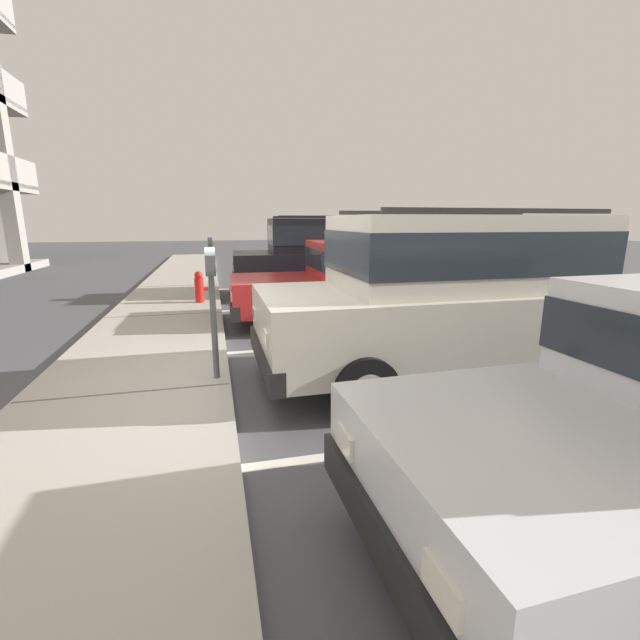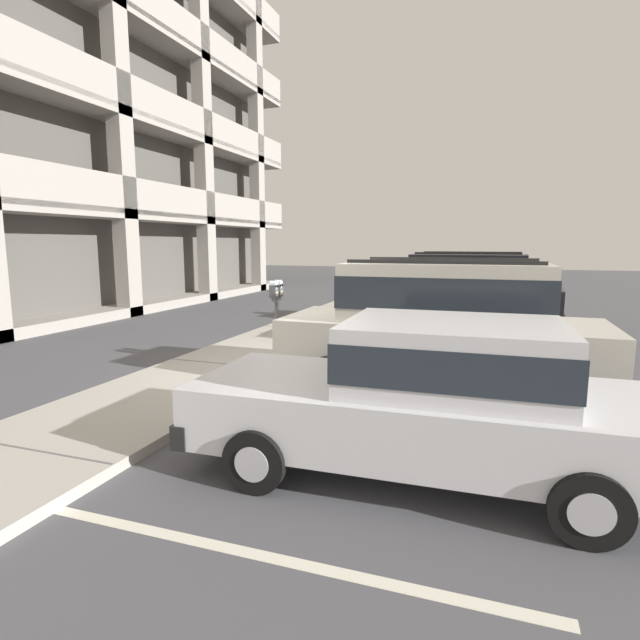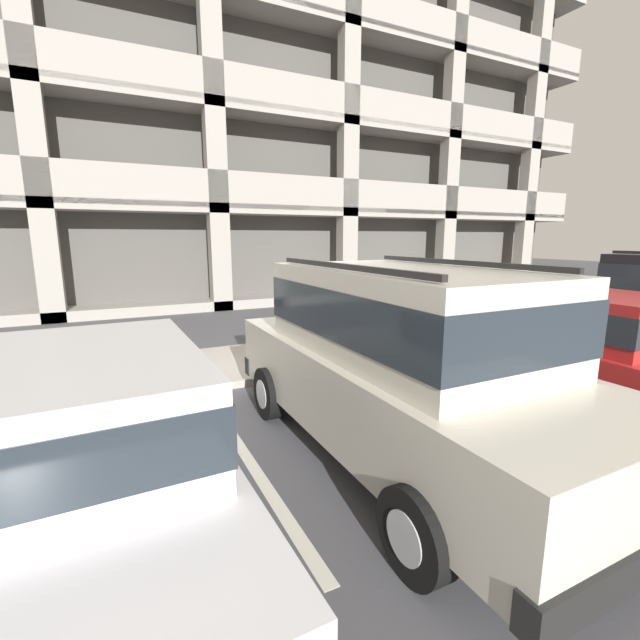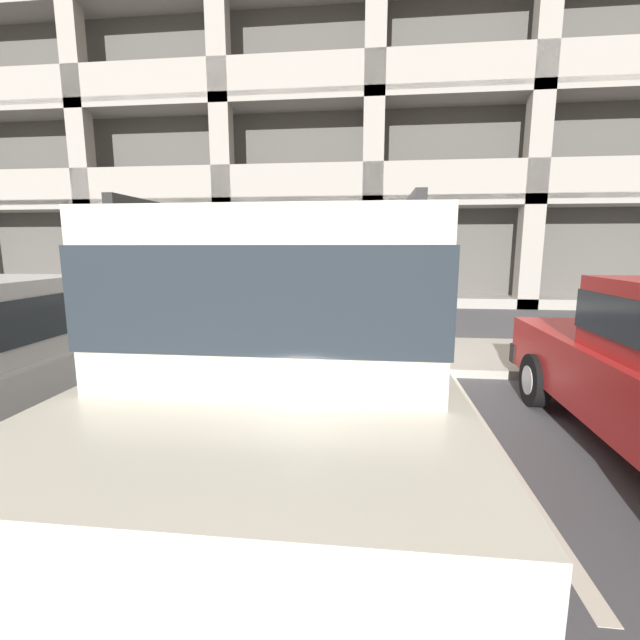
{
  "view_description": "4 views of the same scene",
  "coord_description": "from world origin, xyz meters",
  "views": [
    {
      "loc": [
        -4.64,
        0.32,
        1.91
      ],
      "look_at": [
        -0.03,
        -0.83,
        0.81
      ],
      "focal_mm": 24.0,
      "sensor_mm": 36.0,
      "label": 1
    },
    {
      "loc": [
        -7.68,
        -3.21,
        2.26
      ],
      "look_at": [
        0.21,
        -0.47,
        0.97
      ],
      "focal_mm": 28.0,
      "sensor_mm": 36.0,
      "label": 2
    },
    {
      "loc": [
        -2.7,
        -5.92,
        2.27
      ],
      "look_at": [
        -0.02,
        -0.51,
        1.1
      ],
      "focal_mm": 24.0,
      "sensor_mm": 36.0,
      "label": 3
    },
    {
      "loc": [
        0.37,
        -5.71,
        1.79
      ],
      "look_at": [
        -0.16,
        -0.94,
        0.98
      ],
      "focal_mm": 24.0,
      "sensor_mm": 36.0,
      "label": 4
    }
  ],
  "objects": [
    {
      "name": "ground_plane",
      "position": [
        0.0,
        0.0,
        -0.05
      ],
      "size": [
        80.0,
        80.0,
        0.1
      ],
      "color": "#4C4C51"
    },
    {
      "name": "sidewalk",
      "position": [
        0.0,
        1.3,
        0.06
      ],
      "size": [
        40.0,
        2.2,
        0.12
      ],
      "color": "#ADA89E",
      "rests_on": "ground_plane"
    },
    {
      "name": "parking_stall_lines",
      "position": [
        1.56,
        -1.4,
        0.0
      ],
      "size": [
        12.58,
        4.8,
        0.01
      ],
      "color": "silver",
      "rests_on": "ground_plane"
    },
    {
      "name": "silver_suv",
      "position": [
        -0.1,
        -2.52,
        1.09
      ],
      "size": [
        2.03,
        4.78,
        2.03
      ],
      "rotation": [
        0.0,
        0.0,
        -0.0
      ],
      "color": "beige",
      "rests_on": "ground_plane"
    },
    {
      "name": "red_sedan",
      "position": [
        -2.96,
        -2.7,
        0.82
      ],
      "size": [
        1.92,
        4.52,
        1.54
      ],
      "rotation": [
        0.0,
        0.0,
        0.03
      ],
      "color": "silver",
      "rests_on": "ground_plane"
    },
    {
      "name": "dark_hatchback",
      "position": [
        3.08,
        -2.28,
        0.82
      ],
      "size": [
        1.92,
        4.52,
        1.54
      ],
      "rotation": [
        0.0,
        0.0,
        -0.02
      ],
      "color": "red",
      "rests_on": "ground_plane"
    },
    {
      "name": "blue_coupe",
      "position": [
        6.23,
        -2.54,
        1.09
      ],
      "size": [
        2.17,
        4.86,
        2.03
      ],
      "rotation": [
        0.0,
        0.0,
        -0.04
      ],
      "color": "black",
      "rests_on": "ground_plane"
    },
    {
      "name": "parking_meter_near",
      "position": [
        0.24,
        0.35,
        1.24
      ],
      "size": [
        0.35,
        0.12,
        1.51
      ],
      "color": "#595B60",
      "rests_on": "sidewalk"
    },
    {
      "name": "parking_meter_far",
      "position": [
        6.47,
        0.36,
        1.21
      ],
      "size": [
        0.35,
        0.12,
        1.46
      ],
      "color": "#47474C",
      "rests_on": "sidewalk"
    },
    {
      "name": "fire_hydrant",
      "position": [
        5.23,
        0.65,
        0.46
      ],
      "size": [
        0.3,
        0.3,
        0.7
      ],
      "color": "red",
      "rests_on": "sidewalk"
    }
  ]
}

